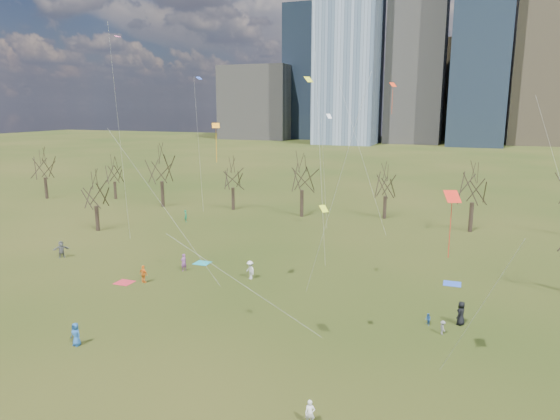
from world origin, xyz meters
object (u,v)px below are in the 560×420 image
(blanket_teal, at_px, (202,263))
(person_1, at_px, (310,413))
(blanket_navy, at_px, (452,284))
(blanket_crimson, at_px, (124,283))
(person_4, at_px, (144,274))
(person_0, at_px, (76,334))

(blanket_teal, xyz_separation_m, person_1, (18.99, -22.41, 0.71))
(blanket_navy, bearing_deg, blanket_crimson, -160.02)
(blanket_teal, height_order, person_1, person_1)
(blanket_teal, height_order, blanket_crimson, same)
(person_1, xyz_separation_m, person_4, (-21.20, 15.15, 0.14))
(blanket_teal, bearing_deg, blanket_crimson, -116.63)
(blanket_teal, relative_size, person_0, 0.95)
(person_0, bearing_deg, person_4, 112.31)
(blanket_navy, bearing_deg, person_0, -137.43)
(blanket_teal, xyz_separation_m, person_0, (0.99, -19.60, 0.82))
(blanket_crimson, bearing_deg, blanket_teal, 63.37)
(person_0, distance_m, person_1, 18.22)
(person_4, bearing_deg, person_0, 116.97)
(person_1, bearing_deg, person_4, 130.43)
(person_1, bearing_deg, blanket_navy, 61.94)
(person_4, bearing_deg, blanket_crimson, 32.91)
(blanket_crimson, xyz_separation_m, person_1, (22.96, -14.49, 0.71))
(person_1, bearing_deg, blanket_teal, 116.25)
(blanket_teal, height_order, blanket_navy, same)
(blanket_teal, distance_m, person_1, 29.39)
(person_0, bearing_deg, blanket_crimson, 120.78)
(blanket_crimson, bearing_deg, person_4, 20.49)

